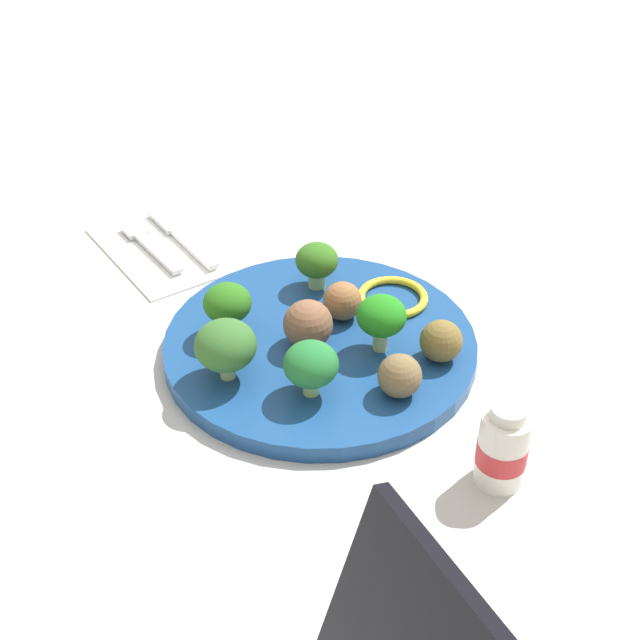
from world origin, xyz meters
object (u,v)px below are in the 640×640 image
at_px(broccoli_floret_near_rim, 311,365).
at_px(knife, 180,235).
at_px(pepper_ring_near_rim, 391,296).
at_px(meatball_front_left, 396,378).
at_px(meatball_back_left, 342,301).
at_px(broccoli_floret_far_rim, 317,261).
at_px(meatball_center, 306,323).
at_px(yogurt_bottle, 502,448).
at_px(broccoli_floret_mid_right, 227,304).
at_px(broccoli_floret_center, 381,317).
at_px(plate, 320,345).
at_px(fork, 149,244).
at_px(broccoli_floret_back_right, 226,346).
at_px(napkin, 168,246).
at_px(meatball_back_right, 441,341).

bearing_deg(broccoli_floret_near_rim, knife, -12.66).
bearing_deg(knife, pepper_ring_near_rim, -162.72).
xyz_separation_m(meatball_front_left, knife, (0.35, -0.02, -0.03)).
height_order(broccoli_floret_near_rim, meatball_back_left, broccoli_floret_near_rim).
bearing_deg(knife, meatball_front_left, 177.07).
height_order(broccoli_floret_far_rim, meatball_back_left, broccoli_floret_far_rim).
xyz_separation_m(meatball_center, meatball_front_left, (-0.10, -0.01, -0.00)).
height_order(meatball_center, yogurt_bottle, yogurt_bottle).
distance_m(broccoli_floret_mid_right, broccoli_floret_near_rim, 0.11).
xyz_separation_m(broccoli_floret_center, meatball_front_left, (-0.05, 0.03, -0.02)).
bearing_deg(plate, broccoli_floret_far_rim, -38.73).
distance_m(meatball_center, pepper_ring_near_rim, 0.11).
height_order(broccoli_floret_near_rim, fork, broccoli_floret_near_rim).
bearing_deg(broccoli_floret_back_right, meatball_back_left, -89.57).
relative_size(broccoli_floret_mid_right, meatball_front_left, 1.36).
bearing_deg(broccoli_floret_mid_right, plate, -136.60).
bearing_deg(meatball_back_left, fork, 13.62).
distance_m(broccoli_floret_back_right, meatball_front_left, 0.14).
xyz_separation_m(broccoli_floret_mid_right, meatball_center, (-0.06, -0.04, -0.01)).
bearing_deg(napkin, broccoli_floret_mid_right, 164.59).
relative_size(broccoli_floret_center, meatball_back_left, 1.47).
relative_size(broccoli_floret_far_rim, meatball_center, 1.05).
bearing_deg(meatball_back_right, napkin, 10.99).
bearing_deg(napkin, broccoli_floret_back_right, 159.38).
distance_m(broccoli_floret_back_right, yogurt_bottle, 0.23).
height_order(meatball_back_right, napkin, meatball_back_right).
height_order(plate, meatball_front_left, meatball_front_left).
distance_m(broccoli_floret_mid_right, knife, 0.21).
height_order(broccoli_floret_mid_right, meatball_back_left, broccoli_floret_mid_right).
height_order(broccoli_floret_back_right, knife, broccoli_floret_back_right).
xyz_separation_m(broccoli_floret_mid_right, pepper_ring_near_rim, (-0.06, -0.15, -0.03)).
bearing_deg(yogurt_bottle, fork, 2.64).
xyz_separation_m(broccoli_floret_far_rim, fork, (0.19, 0.08, -0.04)).
bearing_deg(meatball_front_left, broccoli_floret_back_right, 39.35).
height_order(meatball_back_right, knife, meatball_back_right).
xyz_separation_m(broccoli_floret_center, fork, (0.30, 0.05, -0.04)).
xyz_separation_m(meatball_center, meatball_back_left, (0.01, -0.05, -0.00)).
distance_m(meatball_back_right, yogurt_bottle, 0.13).
height_order(broccoli_floret_mid_right, meatball_back_right, broccoli_floret_mid_right).
bearing_deg(meatball_back_right, broccoli_floret_center, 34.61).
height_order(plate, meatball_back_left, meatball_back_left).
bearing_deg(broccoli_floret_center, pepper_ring_near_rim, -52.17).
distance_m(meatball_back_right, fork, 0.35).
relative_size(meatball_center, meatball_back_right, 1.18).
relative_size(broccoli_floret_back_right, meatball_center, 1.23).
height_order(broccoli_floret_back_right, meatball_front_left, broccoli_floret_back_right).
relative_size(broccoli_floret_far_rim, fork, 0.38).
relative_size(broccoli_floret_mid_right, meatball_back_right, 1.35).
bearing_deg(knife, meatball_back_right, -172.26).
height_order(napkin, knife, knife).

